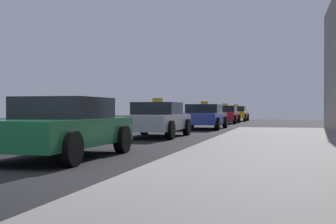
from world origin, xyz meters
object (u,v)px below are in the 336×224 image
car_silver (156,119)px  car_blue (204,116)px  car_red (225,114)px  car_yellow (236,113)px  car_green (61,127)px

car_silver → car_blue: 7.04m
car_silver → car_red: bearing=-91.4°
car_silver → car_blue: size_ratio=0.92×
car_silver → car_red: size_ratio=1.03×
car_blue → car_red: (-0.12, 9.37, -0.00)m
car_silver → car_blue: bearing=-94.2°
car_silver → car_yellow: (0.50, 22.81, 0.00)m
car_yellow → car_blue: bearing=90.1°
car_silver → car_blue: (0.52, 7.02, 0.00)m
car_blue → car_yellow: 15.78m
car_silver → car_yellow: bearing=-91.3°
car_green → car_silver: 7.36m
car_red → car_yellow: bearing=-91.0°
car_silver → car_yellow: same height
car_green → car_silver: car_silver is taller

